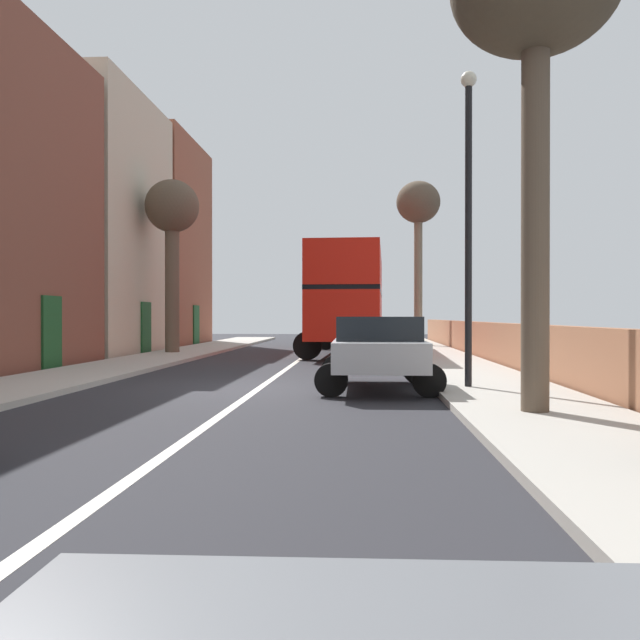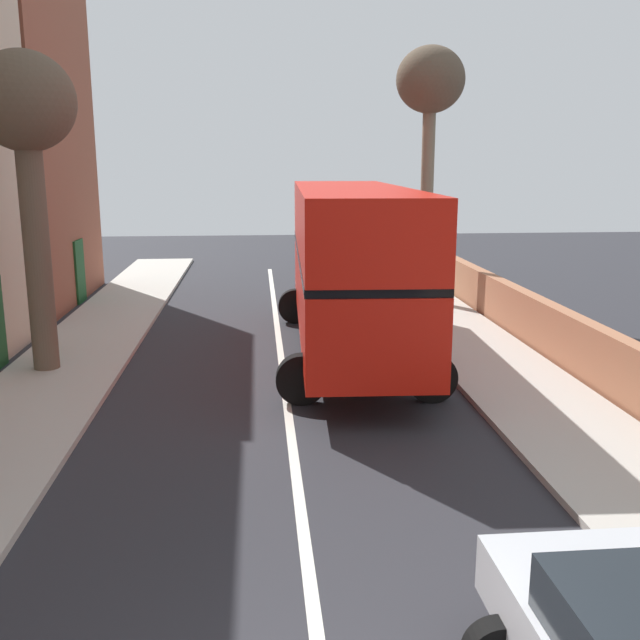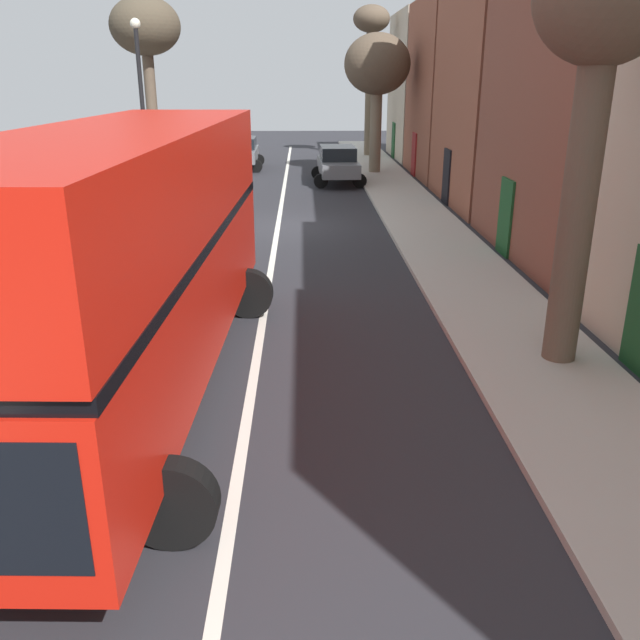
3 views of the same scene
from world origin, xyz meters
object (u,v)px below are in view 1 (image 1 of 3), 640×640
Objects in this scene: parked_car_silver_right_0 at (378,347)px; street_tree_left_2 at (172,218)px; double_decker_bus at (350,296)px; street_tree_right_1 at (418,210)px; lamppost_right at (468,203)px; street_tree_right_3 at (536,1)px.

street_tree_left_2 is (-7.78, 11.74, 4.51)m from parked_car_silver_right_0.
street_tree_left_2 is (-6.98, -0.97, 3.04)m from double_decker_bus.
double_decker_bus is at bearing 93.60° from parked_car_silver_right_0.
parked_car_silver_right_0 is 19.85m from street_tree_right_1.
lamppost_right is (9.58, -12.07, -1.59)m from street_tree_left_2.
street_tree_right_3 is at bearing -90.60° from street_tree_right_1.
double_decker_bus is at bearing 7.94° from street_tree_left_2.
parked_car_silver_right_0 is (0.80, -12.71, -1.47)m from double_decker_bus.
street_tree_left_2 is 15.49m from lamppost_right.
street_tree_left_2 is at bearing -145.39° from street_tree_right_1.
street_tree_right_3 is 1.16× the size of lamppost_right.
parked_car_silver_right_0 is 0.61× the size of street_tree_left_2.
street_tree_left_2 is 18.43m from street_tree_right_3.
parked_car_silver_right_0 is at bearing -56.47° from street_tree_left_2.
lamppost_right is (1.80, -0.33, 2.92)m from parked_car_silver_right_0.
street_tree_right_1 reaches higher than parked_car_silver_right_0.
street_tree_right_3 reaches higher than double_decker_bus.
double_decker_bus is at bearing 100.44° from street_tree_right_3.
street_tree_right_1 reaches higher than lamppost_right.
lamppost_right is (2.60, -13.04, 1.45)m from double_decker_bus.
street_tree_right_3 is at bearing -59.06° from parked_car_silver_right_0.
street_tree_left_2 is (-10.24, -7.07, -1.36)m from street_tree_right_1.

